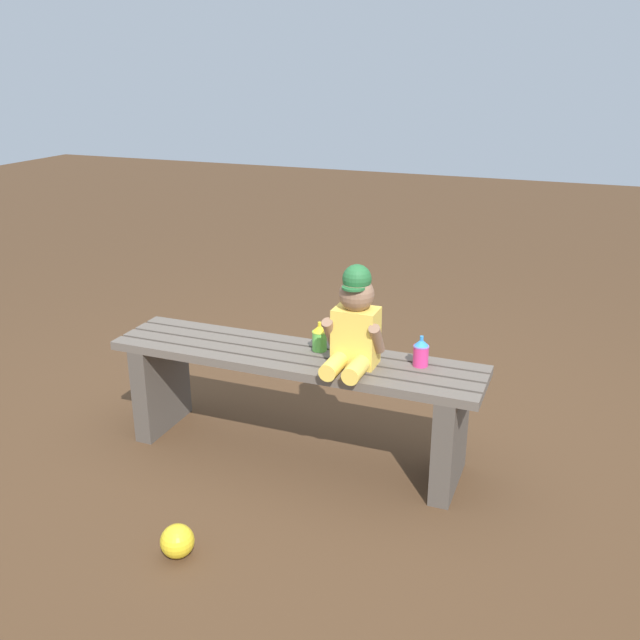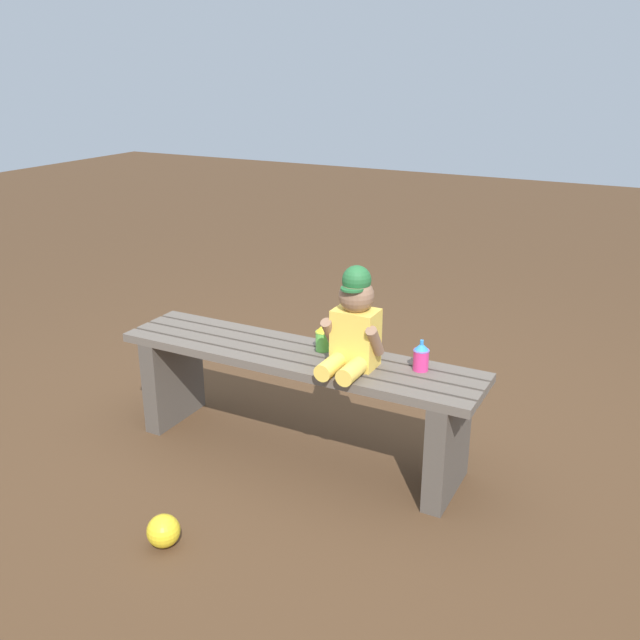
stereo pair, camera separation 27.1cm
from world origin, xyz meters
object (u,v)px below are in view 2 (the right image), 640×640
object	(u,v)px
park_bench	(297,386)
child_figure	(354,324)
sippy_cup_right	(421,356)
sippy_cup_left	(323,337)
toy_ball	(163,531)

from	to	relation	value
park_bench	child_figure	size ratio (longest dim) A/B	3.85
child_figure	sippy_cup_right	distance (m)	0.29
sippy_cup_right	sippy_cup_left	bearing A→B (deg)	180.00
child_figure	sippy_cup_right	size ratio (longest dim) A/B	3.26
park_bench	sippy_cup_left	bearing A→B (deg)	38.61
park_bench	child_figure	distance (m)	0.43
child_figure	sippy_cup_right	xyz separation A→B (m)	(0.24, 0.09, -0.12)
sippy_cup_left	toy_ball	size ratio (longest dim) A/B	1.06
child_figure	sippy_cup_left	size ratio (longest dim) A/B	3.26
child_figure	sippy_cup_right	bearing A→B (deg)	21.03
sippy_cup_left	child_figure	bearing A→B (deg)	-27.27
sippy_cup_right	park_bench	bearing A→B (deg)	-172.42
park_bench	toy_ball	bearing A→B (deg)	-97.97
park_bench	child_figure	bearing A→B (deg)	-5.50
park_bench	sippy_cup_right	xyz separation A→B (m)	(0.51, 0.07, 0.21)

